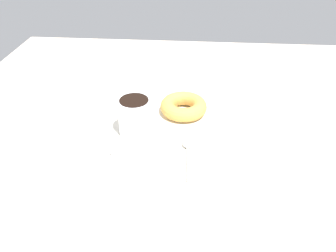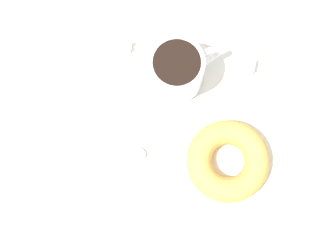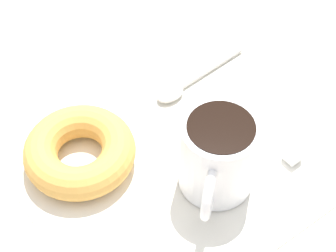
{
  "view_description": "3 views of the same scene",
  "coord_description": "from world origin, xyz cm",
  "px_view_note": "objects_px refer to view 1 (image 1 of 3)",
  "views": [
    {
      "loc": [
        5.54,
        -64.33,
        45.86
      ],
      "look_at": [
        0.53,
        -1.9,
        2.3
      ],
      "focal_mm": 35.0,
      "sensor_mm": 36.0,
      "label": 1
    },
    {
      "loc": [
        14.37,
        0.91,
        81.86
      ],
      "look_at": [
        0.53,
        -1.9,
        2.3
      ],
      "focal_mm": 60.0,
      "sensor_mm": 36.0,
      "label": 2
    },
    {
      "loc": [
        -29.98,
        22.44,
        49.7
      ],
      "look_at": [
        0.53,
        -1.9,
        2.3
      ],
      "focal_mm": 60.0,
      "sensor_mm": 36.0,
      "label": 3
    }
  ],
  "objects_px": {
    "donut": "(184,106)",
    "spoon": "(188,149)",
    "coffee_cup": "(134,116)",
    "sugar_cube_extra": "(115,151)",
    "sugar_cube": "(127,106)"
  },
  "relations": [
    {
      "from": "donut",
      "to": "spoon",
      "type": "xyz_separation_m",
      "value": [
        0.02,
        -0.15,
        -0.01
      ]
    },
    {
      "from": "coffee_cup",
      "to": "spoon",
      "type": "distance_m",
      "value": 0.14
    },
    {
      "from": "coffee_cup",
      "to": "sugar_cube_extra",
      "type": "height_order",
      "value": "coffee_cup"
    },
    {
      "from": "donut",
      "to": "sugar_cube",
      "type": "bearing_deg",
      "value": 178.25
    },
    {
      "from": "spoon",
      "to": "donut",
      "type": "bearing_deg",
      "value": 95.73
    },
    {
      "from": "coffee_cup",
      "to": "sugar_cube",
      "type": "xyz_separation_m",
      "value": [
        -0.04,
        0.1,
        -0.04
      ]
    },
    {
      "from": "spoon",
      "to": "sugar_cube_extra",
      "type": "relative_size",
      "value": 8.81
    },
    {
      "from": "coffee_cup",
      "to": "sugar_cube_extra",
      "type": "distance_m",
      "value": 0.1
    },
    {
      "from": "donut",
      "to": "sugar_cube",
      "type": "relative_size",
      "value": 6.47
    },
    {
      "from": "coffee_cup",
      "to": "spoon",
      "type": "xyz_separation_m",
      "value": [
        0.13,
        -0.06,
        -0.04
      ]
    },
    {
      "from": "coffee_cup",
      "to": "sugar_cube",
      "type": "height_order",
      "value": "coffee_cup"
    },
    {
      "from": "donut",
      "to": "sugar_cube_extra",
      "type": "relative_size",
      "value": 7.61
    },
    {
      "from": "spoon",
      "to": "sugar_cube_extra",
      "type": "bearing_deg",
      "value": -170.63
    },
    {
      "from": "spoon",
      "to": "sugar_cube",
      "type": "distance_m",
      "value": 0.23
    },
    {
      "from": "donut",
      "to": "spoon",
      "type": "height_order",
      "value": "donut"
    }
  ]
}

